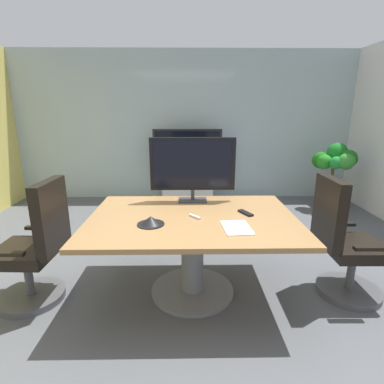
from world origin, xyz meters
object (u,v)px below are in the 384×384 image
(conference_table, at_px, (192,236))
(wall_display_unit, at_px, (188,178))
(office_chair_left, at_px, (36,253))
(remote_control, at_px, (246,213))
(tv_monitor, at_px, (193,166))
(office_chair_right, at_px, (344,248))
(potted_plant, at_px, (334,168))
(conference_phone, at_px, (151,221))

(conference_table, xyz_separation_m, wall_display_unit, (-0.04, 2.83, -0.12))
(conference_table, height_order, office_chair_left, office_chair_left)
(conference_table, bearing_deg, remote_control, 6.61)
(tv_monitor, xyz_separation_m, wall_display_unit, (-0.05, 2.37, -0.66))
(conference_table, relative_size, tv_monitor, 2.13)
(office_chair_right, bearing_deg, potted_plant, -22.55)
(office_chair_right, distance_m, potted_plant, 2.63)
(office_chair_right, bearing_deg, remote_control, 83.76)
(tv_monitor, xyz_separation_m, conference_phone, (-0.35, -0.65, -0.33))
(conference_phone, bearing_deg, tv_monitor, 61.70)
(conference_table, bearing_deg, office_chair_right, -2.13)
(office_chair_right, xyz_separation_m, potted_plant, (1.03, 2.41, 0.25))
(office_chair_left, xyz_separation_m, office_chair_right, (2.68, 0.05, 0.00))
(conference_table, distance_m, potted_plant, 3.35)
(conference_phone, relative_size, remote_control, 1.29)
(potted_plant, bearing_deg, conference_phone, -136.80)
(potted_plant, bearing_deg, conference_table, -135.16)
(conference_table, relative_size, office_chair_right, 1.64)
(tv_monitor, height_order, potted_plant, tv_monitor)
(potted_plant, bearing_deg, office_chair_left, -146.48)
(remote_control, bearing_deg, potted_plant, 23.94)
(tv_monitor, bearing_deg, conference_phone, -118.30)
(office_chair_right, relative_size, tv_monitor, 1.30)
(office_chair_right, bearing_deg, conference_table, 88.50)
(wall_display_unit, bearing_deg, conference_phone, -95.72)
(potted_plant, height_order, remote_control, potted_plant)
(tv_monitor, relative_size, wall_display_unit, 0.64)
(tv_monitor, bearing_deg, office_chair_left, -157.42)
(office_chair_left, bearing_deg, conference_phone, 87.26)
(office_chair_left, height_order, potted_plant, potted_plant)
(conference_table, distance_m, office_chair_left, 1.35)
(office_chair_left, relative_size, wall_display_unit, 0.83)
(office_chair_left, relative_size, conference_phone, 4.95)
(conference_table, distance_m, wall_display_unit, 2.83)
(office_chair_left, bearing_deg, wall_display_unit, 158.25)
(tv_monitor, relative_size, remote_control, 4.94)
(conference_phone, distance_m, remote_control, 0.85)
(office_chair_right, bearing_deg, office_chair_left, 91.71)
(office_chair_right, distance_m, wall_display_unit, 3.19)
(office_chair_left, relative_size, tv_monitor, 1.30)
(potted_plant, distance_m, remote_control, 2.99)
(conference_table, relative_size, office_chair_left, 1.64)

